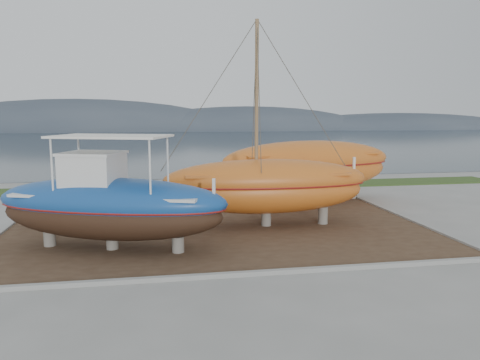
{
  "coord_description": "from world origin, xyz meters",
  "views": [
    {
      "loc": [
        -2.54,
        -15.91,
        5.08
      ],
      "look_at": [
        1.0,
        4.0,
        2.16
      ],
      "focal_mm": 35.0,
      "sensor_mm": 36.0,
      "label": 1
    }
  ],
  "objects": [
    {
      "name": "ground",
      "position": [
        0.0,
        0.0,
        0.0
      ],
      "size": [
        140.0,
        140.0,
        0.0
      ],
      "primitive_type": "plane",
      "color": "gray",
      "rests_on": "ground"
    },
    {
      "name": "dirt_patch",
      "position": [
        0.0,
        4.0,
        0.03
      ],
      "size": [
        18.0,
        12.0,
        0.06
      ],
      "primitive_type": "cube",
      "color": "#422D1E",
      "rests_on": "ground"
    },
    {
      "name": "curb_frame",
      "position": [
        0.0,
        4.0,
        0.07
      ],
      "size": [
        18.6,
        12.6,
        0.15
      ],
      "primitive_type": null,
      "color": "gray",
      "rests_on": "ground"
    },
    {
      "name": "grass_strip",
      "position": [
        0.0,
        15.5,
        0.04
      ],
      "size": [
        44.0,
        3.0,
        0.08
      ],
      "primitive_type": "cube",
      "color": "#284219",
      "rests_on": "ground"
    },
    {
      "name": "sea",
      "position": [
        0.0,
        70.0,
        0.0
      ],
      "size": [
        260.0,
        100.0,
        0.04
      ],
      "primitive_type": null,
      "color": "#182630",
      "rests_on": "ground"
    },
    {
      "name": "mountain_ridge",
      "position": [
        0.0,
        125.0,
        0.0
      ],
      "size": [
        200.0,
        36.0,
        20.0
      ],
      "primitive_type": null,
      "color": "#333D49",
      "rests_on": "ground"
    },
    {
      "name": "blue_caique",
      "position": [
        -4.26,
        1.5,
        2.17
      ],
      "size": [
        9.18,
        5.52,
        4.22
      ],
      "primitive_type": null,
      "rotation": [
        0.0,
        0.0,
        -0.34
      ],
      "color": "#174790",
      "rests_on": "dirt_patch"
    },
    {
      "name": "white_dinghy",
      "position": [
        -6.69,
        5.95,
        0.68
      ],
      "size": [
        4.13,
        1.59,
        1.24
      ],
      "primitive_type": null,
      "rotation": [
        0.0,
        0.0,
        -0.01
      ],
      "color": "silver",
      "rests_on": "dirt_patch"
    },
    {
      "name": "orange_sailboat",
      "position": [
        2.2,
        4.04,
        4.52
      ],
      "size": [
        9.21,
        3.0,
        8.92
      ],
      "primitive_type": null,
      "rotation": [
        0.0,
        0.0,
        -0.03
      ],
      "color": "#C05F1D",
      "rests_on": "dirt_patch"
    },
    {
      "name": "orange_bare_hull",
      "position": [
        5.86,
        9.21,
        1.74
      ],
      "size": [
        10.65,
        4.82,
        3.37
      ],
      "primitive_type": null,
      "rotation": [
        0.0,
        0.0,
        0.17
      ],
      "color": "#C05F1D",
      "rests_on": "dirt_patch"
    }
  ]
}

